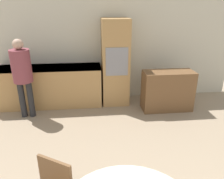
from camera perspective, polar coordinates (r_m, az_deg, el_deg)
The scene contains 5 objects.
wall_back at distance 5.15m, azimuth -2.54°, elevation 11.61°, with size 6.31×0.05×2.60m.
kitchen_counter at distance 5.10m, azimuth -15.60°, elevation 0.97°, with size 2.23×0.60×0.90m.
oven_unit at distance 4.92m, azimuth 0.84°, elevation 7.01°, with size 0.59×0.59×1.90m.
sideboard at distance 4.86m, azimuth 14.27°, elevation -0.31°, with size 1.07×0.45×0.86m.
person_standing at distance 4.55m, azimuth -22.44°, elevation 4.46°, with size 0.37×0.37×1.59m.
Camera 1 is at (-0.31, 0.01, 2.18)m, focal length 35.00 mm.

